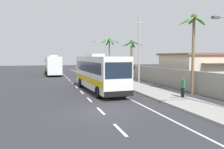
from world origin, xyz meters
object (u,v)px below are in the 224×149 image
(pedestrian_near_kerb, at_px, (183,87))
(motorcycle_beside_bus, at_px, (99,77))
(coach_bus_far_lane, at_px, (53,65))
(palm_second, at_px, (109,47))
(coach_bus_foreground, at_px, (99,72))
(palm_nearest, at_px, (132,53))
(utility_pole_mid, at_px, (139,48))
(roadside_building, at_px, (207,69))
(utility_pole_far, at_px, (105,50))
(palm_third, at_px, (193,37))

(pedestrian_near_kerb, bearing_deg, motorcycle_beside_bus, -108.89)
(coach_bus_far_lane, relative_size, motorcycle_beside_bus, 5.72)
(palm_second, bearing_deg, pedestrian_near_kerb, -92.25)
(coach_bus_foreground, xyz_separation_m, motorcycle_beside_bus, (2.01, 8.46, -1.35))
(pedestrian_near_kerb, distance_m, palm_nearest, 15.14)
(coach_bus_foreground, height_order, motorcycle_beside_bus, coach_bus_foreground)
(coach_bus_foreground, relative_size, utility_pole_mid, 1.25)
(coach_bus_foreground, xyz_separation_m, roadside_building, (14.88, 2.01, -0.00))
(utility_pole_mid, xyz_separation_m, utility_pole_far, (-0.27, 17.73, 0.07))
(coach_bus_foreground, relative_size, roadside_building, 1.06)
(pedestrian_near_kerb, height_order, palm_second, palm_second)
(palm_third, bearing_deg, coach_bus_foreground, 152.11)
(coach_bus_far_lane, height_order, motorcycle_beside_bus, coach_bus_far_lane)
(roadside_building, bearing_deg, palm_nearest, 140.15)
(utility_pole_mid, relative_size, utility_pole_far, 1.00)
(motorcycle_beside_bus, relative_size, palm_nearest, 0.33)
(motorcycle_beside_bus, height_order, palm_third, palm_third)
(utility_pole_far, bearing_deg, coach_bus_foreground, -105.87)
(palm_nearest, xyz_separation_m, palm_second, (-0.04, 12.00, 1.42))
(coach_bus_foreground, xyz_separation_m, utility_pole_far, (6.70, 23.57, 2.84))
(palm_second, distance_m, roadside_building, 20.51)
(utility_pole_far, relative_size, roadside_building, 0.85)
(utility_pole_far, xyz_separation_m, roadside_building, (8.18, -21.56, -2.84))
(palm_nearest, xyz_separation_m, palm_third, (1.17, -12.92, 1.34))
(coach_bus_foreground, bearing_deg, pedestrian_near_kerb, -46.35)
(coach_bus_far_lane, distance_m, palm_nearest, 17.70)
(palm_nearest, bearing_deg, coach_bus_far_lane, 128.22)
(motorcycle_beside_bus, xyz_separation_m, utility_pole_far, (4.69, 15.11, 4.19))
(roadside_building, bearing_deg, palm_second, 113.11)
(palm_nearest, bearing_deg, pedestrian_near_kerb, -94.21)
(utility_pole_far, distance_m, roadside_building, 23.23)
(coach_bus_foreground, distance_m, utility_pole_far, 24.67)
(palm_nearest, height_order, palm_second, palm_second)
(utility_pole_mid, relative_size, roadside_building, 0.85)
(pedestrian_near_kerb, height_order, palm_third, palm_third)
(palm_second, bearing_deg, motorcycle_beside_bus, -112.13)
(utility_pole_far, relative_size, palm_second, 1.27)
(coach_bus_foreground, distance_m, pedestrian_near_kerb, 8.60)
(coach_bus_foreground, bearing_deg, palm_third, -27.89)
(motorcycle_beside_bus, distance_m, roadside_building, 14.46)
(motorcycle_beside_bus, height_order, pedestrian_near_kerb, pedestrian_near_kerb)
(coach_bus_foreground, bearing_deg, coach_bus_far_lane, 99.86)
(pedestrian_near_kerb, height_order, roadside_building, roadside_building)
(coach_bus_far_lane, height_order, palm_second, palm_second)
(motorcycle_beside_bus, bearing_deg, utility_pole_mid, -27.81)
(utility_pole_mid, height_order, utility_pole_far, utility_pole_mid)
(coach_bus_far_lane, xyz_separation_m, utility_pole_far, (10.59, 1.16, 2.86))
(utility_pole_far, bearing_deg, palm_third, -87.01)
(motorcycle_beside_bus, distance_m, utility_pole_far, 16.37)
(motorcycle_beside_bus, xyz_separation_m, palm_second, (4.94, 12.14, 4.85))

